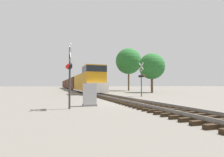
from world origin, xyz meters
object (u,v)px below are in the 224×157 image
(freight_train, at_px, (72,84))
(tree_far_right, at_px, (152,66))
(tree_mid_background, at_px, (129,61))
(relay_cabinet, at_px, (90,95))
(crossing_signal_far, at_px, (141,77))
(crossing_signal_near, at_px, (69,69))

(freight_train, bearing_deg, tree_far_right, -68.56)
(tree_mid_background, bearing_deg, relay_cabinet, -118.41)
(tree_mid_background, bearing_deg, crossing_signal_far, -109.80)
(crossing_signal_far, bearing_deg, tree_mid_background, -29.18)
(crossing_signal_far, bearing_deg, relay_cabinet, 124.36)
(freight_train, height_order, relay_cabinet, freight_train)
(crossing_signal_near, relative_size, tree_mid_background, 0.36)
(tree_far_right, bearing_deg, relay_cabinet, -131.26)
(crossing_signal_far, height_order, tree_mid_background, tree_mid_background)
(freight_train, distance_m, relay_cabinet, 50.22)
(tree_far_right, relative_size, tree_mid_background, 0.70)
(crossing_signal_near, xyz_separation_m, tree_far_right, (17.55, 19.38, 2.77))
(crossing_signal_near, relative_size, relay_cabinet, 2.52)
(relay_cabinet, bearing_deg, tree_mid_background, 61.59)
(crossing_signal_far, height_order, relay_cabinet, crossing_signal_far)
(freight_train, bearing_deg, relay_cabinet, -94.11)
(crossing_signal_far, relative_size, relay_cabinet, 2.75)
(tree_mid_background, bearing_deg, tree_far_right, -90.00)
(crossing_signal_far, distance_m, tree_mid_background, 23.81)
(tree_far_right, distance_m, tree_mid_background, 11.66)
(crossing_signal_far, distance_m, relay_cabinet, 11.47)
(crossing_signal_near, relative_size, tree_far_right, 0.51)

